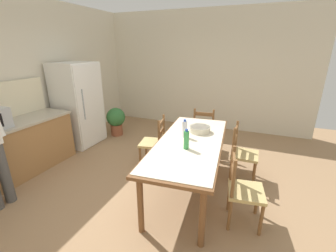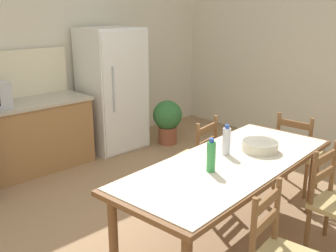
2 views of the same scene
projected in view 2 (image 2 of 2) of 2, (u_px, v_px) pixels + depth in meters
ground_plane at (160, 232)px, 3.64m from camera, size 8.32×8.32×0.00m
wall_back at (20, 52)px, 5.06m from camera, size 6.52×0.12×2.90m
wall_right at (335, 49)px, 5.37m from camera, size 0.12×5.20×2.90m
refrigerator at (112, 90)px, 5.62m from camera, size 0.81×0.73×1.74m
dining_table at (229, 170)px, 3.30m from camera, size 2.27×1.08×0.77m
bottle_near_centre at (211, 156)px, 3.04m from camera, size 0.07×0.07×0.27m
bottle_off_centre at (226, 141)px, 3.39m from camera, size 0.07×0.07×0.27m
serving_bowl at (260, 145)px, 3.50m from camera, size 0.32×0.32×0.09m
chair_head_end at (297, 153)px, 4.38m from camera, size 0.44×0.46×0.91m
chair_side_far_right at (195, 160)px, 4.20m from camera, size 0.49×0.47×0.91m
chair_side_near_right at (336, 203)px, 3.27m from camera, size 0.42×0.40×0.91m
potted_plant at (167, 119)px, 5.92m from camera, size 0.44×0.44×0.67m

